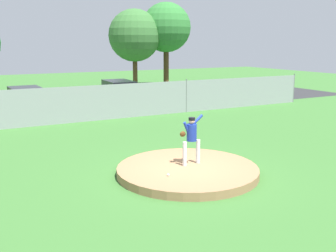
{
  "coord_description": "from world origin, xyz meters",
  "views": [
    {
      "loc": [
        -6.2,
        -10.27,
        4.11
      ],
      "look_at": [
        0.27,
        1.82,
        1.22
      ],
      "focal_mm": 42.0,
      "sensor_mm": 36.0,
      "label": 1
    }
  ],
  "objects_px": {
    "parked_car_burgundy": "(26,101)",
    "parked_car_charcoal": "(119,94)",
    "baseball": "(168,175)",
    "pitcher_youth": "(191,136)"
  },
  "relations": [
    {
      "from": "pitcher_youth",
      "to": "parked_car_burgundy",
      "type": "bearing_deg",
      "value": 102.0
    },
    {
      "from": "baseball",
      "to": "parked_car_burgundy",
      "type": "xyz_separation_m",
      "value": [
        -1.76,
        14.55,
        0.46
      ]
    },
    {
      "from": "baseball",
      "to": "parked_car_charcoal",
      "type": "distance_m",
      "value": 15.16
    },
    {
      "from": "parked_car_burgundy",
      "to": "baseball",
      "type": "bearing_deg",
      "value": -83.11
    },
    {
      "from": "parked_car_charcoal",
      "to": "parked_car_burgundy",
      "type": "relative_size",
      "value": 1.07
    },
    {
      "from": "baseball",
      "to": "parked_car_burgundy",
      "type": "relative_size",
      "value": 0.02
    },
    {
      "from": "baseball",
      "to": "parked_car_charcoal",
      "type": "xyz_separation_m",
      "value": [
        4.12,
        14.58,
        0.53
      ]
    },
    {
      "from": "parked_car_burgundy",
      "to": "parked_car_charcoal",
      "type": "bearing_deg",
      "value": 0.22
    },
    {
      "from": "baseball",
      "to": "parked_car_charcoal",
      "type": "height_order",
      "value": "parked_car_charcoal"
    },
    {
      "from": "pitcher_youth",
      "to": "parked_car_burgundy",
      "type": "height_order",
      "value": "pitcher_youth"
    }
  ]
}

